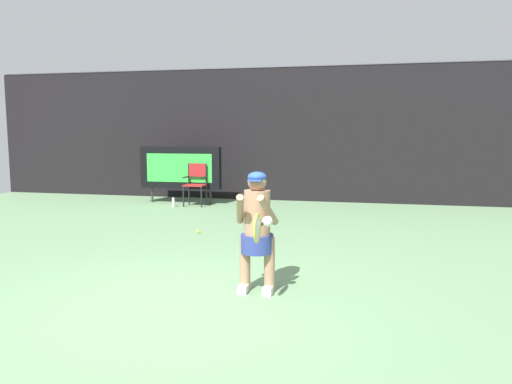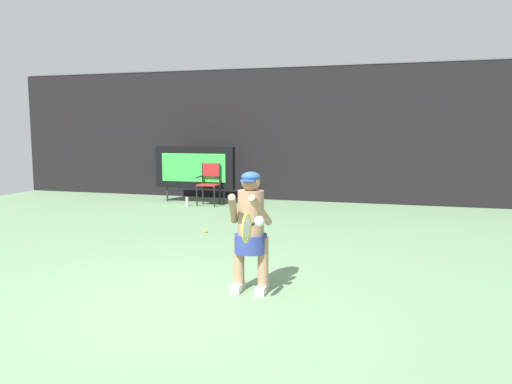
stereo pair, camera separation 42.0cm
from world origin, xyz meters
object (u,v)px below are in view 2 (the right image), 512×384
object	(u,v)px
scoreboard	(195,167)
tennis_ball_spare	(205,231)
tennis_player	(251,228)
tennis_racket	(247,228)
umpire_chair	(209,181)
water_bottle	(187,201)

from	to	relation	value
scoreboard	tennis_ball_spare	world-z (taller)	scoreboard
tennis_player	tennis_racket	bearing A→B (deg)	-76.72
umpire_chair	tennis_player	distance (m)	7.05
umpire_chair	tennis_player	bearing A→B (deg)	-64.50
water_bottle	tennis_racket	size ratio (longest dim) A/B	0.44
scoreboard	tennis_player	world-z (taller)	scoreboard
water_bottle	tennis_ball_spare	xyz separation A→B (m)	(1.69, -2.95, -0.09)
tennis_ball_spare	umpire_chair	bearing A→B (deg)	110.19
water_bottle	tennis_racket	world-z (taller)	tennis_racket
umpire_chair	water_bottle	world-z (taller)	umpire_chair
scoreboard	tennis_player	size ratio (longest dim) A/B	1.53
scoreboard	tennis_player	xyz separation A→B (m)	(3.57, -6.67, -0.17)
water_bottle	tennis_player	world-z (taller)	tennis_player
scoreboard	water_bottle	bearing A→B (deg)	-85.45
scoreboard	tennis_racket	distance (m)	8.13
tennis_racket	water_bottle	bearing A→B (deg)	129.50
tennis_player	tennis_ball_spare	world-z (taller)	tennis_player
scoreboard	tennis_player	bearing A→B (deg)	-61.86
tennis_ball_spare	water_bottle	bearing A→B (deg)	119.85
tennis_player	tennis_ball_spare	distance (m)	3.64
tennis_racket	tennis_ball_spare	xyz separation A→B (m)	(-1.96, 3.63, -0.86)
umpire_chair	tennis_ball_spare	xyz separation A→B (m)	(1.21, -3.30, -0.58)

